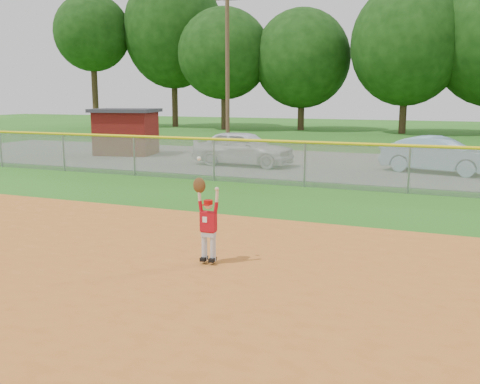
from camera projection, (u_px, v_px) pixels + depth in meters
name	position (u px, v px, depth m)	size (l,w,h in m)	color
ground	(143.00, 282.00, 8.81)	(120.00, 120.00, 0.00)	#236116
parking_strip	(341.00, 165.00, 23.39)	(44.00, 10.00, 0.03)	slate
car_white_a	(243.00, 148.00, 23.03)	(1.77, 4.40, 1.50)	silver
car_blue	(438.00, 155.00, 20.81)	(1.49, 4.28, 1.41)	#85ADC7
utility_shed	(126.00, 131.00, 27.19)	(3.55, 3.01, 2.35)	#53100B
outfield_fence	(305.00, 161.00, 17.76)	(40.06, 0.10, 1.55)	gray
power_lines	(387.00, 63.00, 27.64)	(19.40, 0.24, 9.00)	#4C3823
tree_line	(414.00, 36.00, 41.63)	(62.37, 13.00, 14.43)	#422D1C
ballplayer	(207.00, 220.00, 9.55)	(0.50, 0.22, 1.89)	silver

